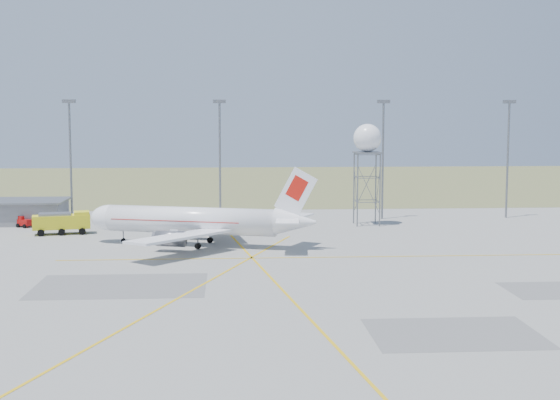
{
  "coord_description": "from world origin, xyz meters",
  "views": [
    {
      "loc": [
        -8.49,
        -66.6,
        17.97
      ],
      "look_at": [
        -1.47,
        40.0,
        6.25
      ],
      "focal_mm": 50.0,
      "sensor_mm": 36.0,
      "label": 1
    }
  ],
  "objects": [
    {
      "name": "ground",
      "position": [
        0.0,
        0.0,
        0.0
      ],
      "size": [
        400.0,
        400.0,
        0.0
      ],
      "primitive_type": "plane",
      "color": "#9B9C96",
      "rests_on": "ground"
    },
    {
      "name": "airliner_main",
      "position": [
        -13.2,
        40.03,
        3.4
      ],
      "size": [
        32.07,
        30.35,
        11.11
      ],
      "rotation": [
        0.0,
        0.0,
        2.84
      ],
      "color": "white",
      "rests_on": "ground"
    },
    {
      "name": "radar_tower",
      "position": [
        13.97,
        58.72,
        9.26
      ],
      "size": [
        4.56,
        4.56,
        16.5
      ],
      "color": "slate",
      "rests_on": "ground"
    },
    {
      "name": "mast_b",
      "position": [
        -10.0,
        66.0,
        12.07
      ],
      "size": [
        2.2,
        0.5,
        20.5
      ],
      "color": "slate",
      "rests_on": "ground"
    },
    {
      "name": "mast_c",
      "position": [
        18.0,
        66.0,
        12.07
      ],
      "size": [
        2.2,
        0.5,
        20.5
      ],
      "color": "slate",
      "rests_on": "ground"
    },
    {
      "name": "grass_strip",
      "position": [
        0.0,
        140.0,
        0.01
      ],
      "size": [
        400.0,
        120.0,
        0.03
      ],
      "primitive_type": "cube",
      "color": "#5E6537",
      "rests_on": "ground"
    },
    {
      "name": "mast_d",
      "position": [
        40.0,
        66.0,
        12.07
      ],
      "size": [
        2.2,
        0.5,
        20.5
      ],
      "color": "slate",
      "rests_on": "ground"
    },
    {
      "name": "building_grey",
      "position": [
        -45.0,
        64.0,
        1.97
      ],
      "size": [
        19.0,
        10.0,
        3.9
      ],
      "color": "gray",
      "rests_on": "ground"
    },
    {
      "name": "baggage_tug",
      "position": [
        -41.24,
        59.56,
        0.69
      ],
      "size": [
        2.84,
        2.77,
        1.83
      ],
      "rotation": [
        0.0,
        0.0,
        -0.59
      ],
      "color": "#AA0D0C",
      "rests_on": "ground"
    },
    {
      "name": "fire_truck",
      "position": [
        -33.56,
        51.83,
        1.62
      ],
      "size": [
        8.81,
        4.73,
        3.36
      ],
      "rotation": [
        0.0,
        0.0,
        0.21
      ],
      "color": "yellow",
      "rests_on": "ground"
    },
    {
      "name": "mast_a",
      "position": [
        -35.0,
        66.0,
        12.07
      ],
      "size": [
        2.2,
        0.5,
        20.5
      ],
      "color": "slate",
      "rests_on": "ground"
    }
  ]
}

